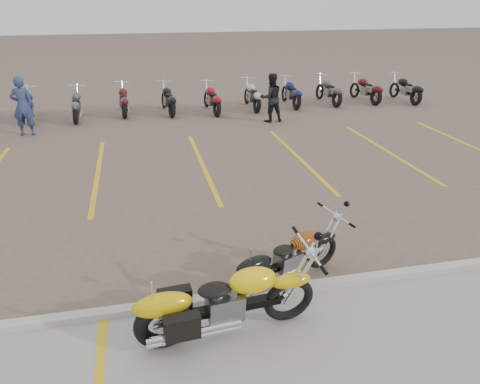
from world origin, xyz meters
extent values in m
plane|color=#6D584E|center=(0.00, 0.00, 0.00)|extent=(100.00, 100.00, 0.00)
cube|color=#ADAAA3|center=(0.00, -2.00, 0.06)|extent=(60.00, 0.18, 0.12)
torus|color=black|center=(0.20, -2.61, 0.35)|extent=(0.73, 0.19, 0.72)
torus|color=black|center=(-1.50, -2.76, 0.35)|extent=(0.78, 0.26, 0.76)
cube|color=black|center=(-0.65, -2.69, 0.42)|extent=(1.44, 0.26, 0.11)
cube|color=slate|center=(-0.70, -2.69, 0.49)|extent=(0.49, 0.37, 0.38)
ellipsoid|color=yellow|center=(-0.34, -2.66, 0.82)|extent=(0.67, 0.41, 0.33)
ellipsoid|color=black|center=(-0.85, -2.71, 0.77)|extent=(0.45, 0.32, 0.13)
torus|color=black|center=(1.16, -1.43, 0.29)|extent=(0.58, 0.32, 0.59)
torus|color=black|center=(-0.14, -1.96, 0.29)|extent=(0.64, 0.38, 0.63)
cube|color=black|center=(0.51, -1.70, 0.35)|extent=(1.14, 0.55, 0.09)
cube|color=slate|center=(0.47, -1.72, 0.40)|extent=(0.46, 0.40, 0.31)
ellipsoid|color=black|center=(0.74, -1.60, 0.67)|extent=(0.60, 0.47, 0.27)
ellipsoid|color=black|center=(0.36, -1.76, 0.64)|extent=(0.42, 0.35, 0.11)
imported|color=navy|center=(-5.09, 8.11, 0.94)|extent=(0.72, 0.50, 1.89)
imported|color=black|center=(3.05, 8.07, 0.84)|extent=(0.87, 0.71, 1.69)
camera|label=1|loc=(-1.60, -7.67, 4.22)|focal=35.00mm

